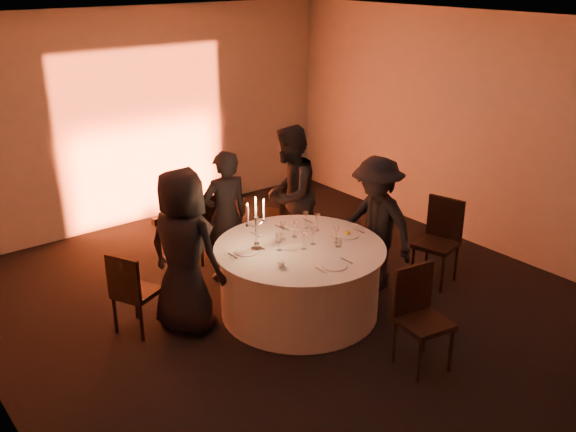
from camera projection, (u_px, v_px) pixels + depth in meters
floor at (299, 311)px, 6.96m from camera, size 7.00×7.00×0.00m
ceiling at (301, 24)px, 5.85m from camera, size 7.00×7.00×0.00m
wall_back at (143, 118)px, 8.97m from camera, size 7.00×0.00×7.00m
wall_right at (484, 134)px, 8.13m from camera, size 0.00×7.00×7.00m
uplighter_fixture at (161, 220)px, 9.29m from camera, size 0.25×0.12×0.10m
banquet_table at (300, 279)px, 6.82m from camera, size 1.80×1.80×0.77m
chair_left at (131, 289)px, 6.38m from camera, size 0.52×0.52×0.89m
chair_back_left at (209, 223)px, 7.97m from camera, size 0.41×0.41×0.90m
chair_back_right at (280, 211)px, 8.34m from camera, size 0.54×0.54×0.91m
chair_right at (440, 236)px, 7.46m from camera, size 0.53×0.53×1.00m
chair_front at (419, 311)px, 5.88m from camera, size 0.49×0.49×0.97m
guest_left at (184, 251)px, 6.36m from camera, size 0.83×0.99×1.72m
guest_back_left at (226, 216)px, 7.42m from camera, size 0.62×0.46×1.57m
guest_back_right at (290, 195)px, 7.87m from camera, size 1.06×1.01×1.73m
guest_right at (376, 224)px, 7.20m from camera, size 0.67×1.06×1.57m
plate_left at (246, 251)px, 6.55m from camera, size 0.36×0.25×0.01m
plate_back_left at (267, 231)px, 7.05m from camera, size 0.36×0.28×0.01m
plate_back_right at (296, 224)px, 7.22m from camera, size 0.35×0.28×0.01m
plate_right at (347, 234)px, 6.95m from camera, size 0.36×0.25×0.08m
plate_front at (334, 265)px, 6.25m from camera, size 0.36×0.26×0.01m
coffee_cup at (281, 265)px, 6.21m from camera, size 0.11×0.11×0.07m
candelabra at (256, 231)px, 6.53m from camera, size 0.25×0.12×0.59m
wine_glass_a at (295, 225)px, 6.86m from camera, size 0.07×0.07×0.19m
wine_glass_b at (336, 231)px, 6.71m from camera, size 0.07×0.07×0.19m
wine_glass_c at (313, 232)px, 6.68m from camera, size 0.07×0.07×0.19m
wine_glass_d at (279, 238)px, 6.54m from camera, size 0.07×0.07×0.19m
wine_glass_e at (317, 219)px, 7.03m from camera, size 0.07×0.07×0.19m
wine_glass_f at (283, 227)px, 6.81m from camera, size 0.07×0.07×0.19m
wine_glass_g at (304, 237)px, 6.57m from camera, size 0.07×0.07×0.19m
wine_glass_h at (306, 217)px, 7.09m from camera, size 0.07×0.07×0.19m
tumbler_a at (339, 242)px, 6.66m from camera, size 0.07×0.07×0.09m
tumbler_b at (279, 238)px, 6.76m from camera, size 0.07×0.07×0.09m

